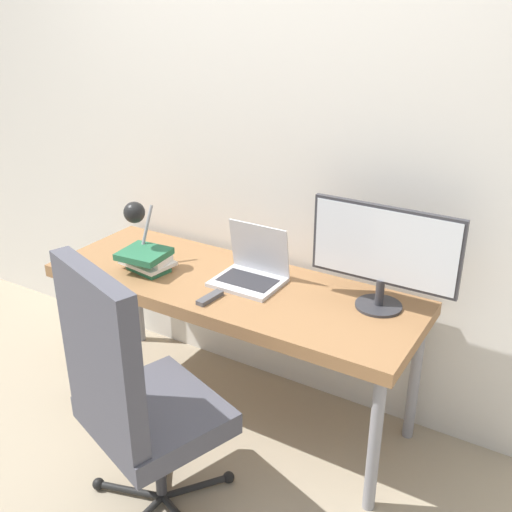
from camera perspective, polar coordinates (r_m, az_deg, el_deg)
name	(u,v)px	position (r m, az deg, el deg)	size (l,w,h in m)	color
ground_plane	(197,443)	(2.93, -5.68, -17.31)	(12.00, 12.00, 0.00)	tan
wall_back	(273,137)	(2.84, 1.60, 11.29)	(8.00, 0.05, 2.60)	silver
desk	(231,294)	(2.77, -2.41, -3.67)	(1.76, 0.62, 0.70)	#996B42
laptop	(251,271)	(2.73, -0.43, -1.39)	(0.30, 0.25, 0.26)	silver
monitor	(384,251)	(2.48, 12.08, 0.45)	(0.62, 0.20, 0.45)	#333338
desk_lamp	(141,226)	(2.89, -10.93, 2.87)	(0.15, 0.25, 0.33)	#4C4C51
office_chair	(131,392)	(2.27, -11.82, -12.55)	(0.62, 0.61, 1.11)	black
book_stack	(147,259)	(2.88, -10.36, -0.31)	(0.26, 0.23, 0.11)	#286B47
tv_remote	(210,298)	(2.59, -4.41, -3.99)	(0.05, 0.14, 0.02)	#4C4C51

